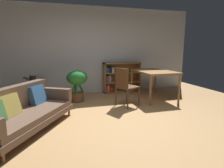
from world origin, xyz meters
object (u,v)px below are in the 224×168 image
fabric_couch (21,110)px  desk_speaker (33,79)px  potted_floor_plant (77,82)px  dining_table (154,73)px  bookshelf (119,77)px  dining_chair_near (125,85)px  media_console (37,93)px  open_laptop (33,80)px

fabric_couch → desk_speaker: desk_speaker is taller
potted_floor_plant → fabric_couch: bearing=-125.3°
dining_table → bookshelf: (-0.69, 1.07, -0.25)m
fabric_couch → dining_chair_near: dining_chair_near is taller
dining_table → fabric_couch: bearing=-157.6°
desk_speaker → bookshelf: bookshelf is taller
media_console → potted_floor_plant: size_ratio=1.42×
fabric_couch → dining_table: dining_table is taller
fabric_couch → dining_chair_near: bearing=20.7°
media_console → dining_chair_near: size_ratio=1.26×
desk_speaker → dining_chair_near: 2.24m
open_laptop → bookshelf: (2.57, 0.57, -0.13)m
bookshelf → media_console: bearing=-163.3°
desk_speaker → dining_table: 3.20m
media_console → dining_table: size_ratio=0.89×
open_laptop → media_console: bearing=-60.6°
open_laptop → desk_speaker: 0.45m
fabric_couch → open_laptop: (-0.03, 1.83, 0.25)m
desk_speaker → dining_chair_near: bearing=-14.6°
media_console → dining_table: 3.22m
fabric_couch → desk_speaker: size_ratio=10.11×
desk_speaker → bookshelf: bearing=22.0°
media_console → desk_speaker: size_ratio=5.92×
desk_speaker → dining_chair_near: dining_chair_near is taller
fabric_couch → potted_floor_plant: size_ratio=2.43×
open_laptop → bookshelf: 2.64m
media_console → dining_chair_near: 2.30m
media_console → bookshelf: (2.48, 0.74, 0.20)m
potted_floor_plant → desk_speaker: bearing=-171.2°
dining_chair_near → desk_speaker: bearing=165.4°
potted_floor_plant → dining_table: 2.15m
fabric_couch → dining_table: bearing=22.4°
open_laptop → desk_speaker: (0.07, -0.44, 0.07)m
open_laptop → fabric_couch: bearing=-89.1°
desk_speaker → potted_floor_plant: potted_floor_plant is taller
media_console → desk_speaker: bearing=-95.8°
desk_speaker → potted_floor_plant: 1.08m
potted_floor_plant → open_laptop: bearing=166.3°
fabric_couch → potted_floor_plant: 1.92m
open_laptop → dining_table: bearing=-8.7°
open_laptop → dining_table: size_ratio=0.31×
fabric_couch → bookshelf: bearing=43.4°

